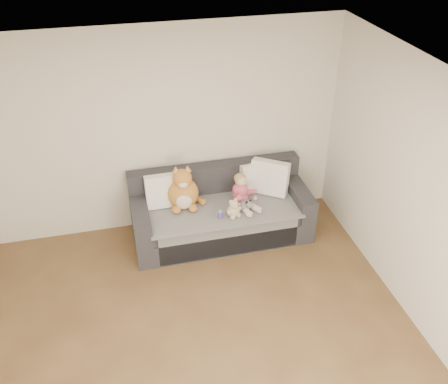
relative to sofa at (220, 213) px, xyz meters
name	(u,v)px	position (x,y,z in m)	size (l,w,h in m)	color
room_shell	(191,238)	(-0.65, -1.64, 0.99)	(5.00, 5.00, 5.00)	brown
sofa	(220,213)	(0.00, 0.00, 0.00)	(2.20, 0.94, 0.85)	#28282D
cushion_left	(164,191)	(-0.68, 0.12, 0.37)	(0.45, 0.21, 0.42)	white
cushion_right_back	(256,177)	(0.52, 0.19, 0.35)	(0.45, 0.27, 0.40)	white
cushion_right_front	(270,177)	(0.66, 0.09, 0.38)	(0.51, 0.45, 0.45)	white
toddler	(242,192)	(0.25, -0.11, 0.34)	(0.31, 0.44, 0.43)	#D0495B
plush_cat	(183,191)	(-0.45, 0.04, 0.38)	(0.46, 0.39, 0.58)	#AA5825
teddy_bear	(234,209)	(0.08, -0.32, 0.26)	(0.19, 0.16, 0.25)	beige
plush_cow	(245,205)	(0.26, -0.23, 0.23)	(0.15, 0.21, 0.17)	white
sippy_cup	(220,213)	(-0.08, -0.31, 0.23)	(0.11, 0.08, 0.12)	#6A3DA8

